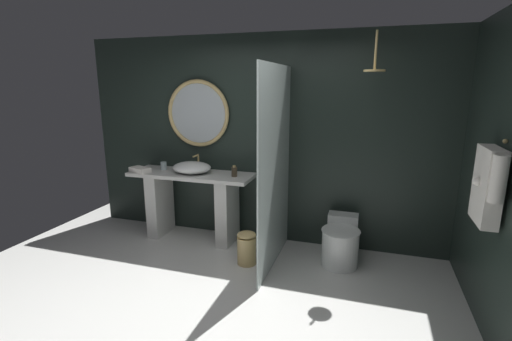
% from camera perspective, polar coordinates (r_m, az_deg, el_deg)
% --- Properties ---
extents(ground_plane, '(5.76, 5.76, 0.00)m').
position_cam_1_polar(ground_plane, '(3.48, -9.01, -21.81)').
color(ground_plane, silver).
extents(back_wall_panel, '(4.80, 0.10, 2.60)m').
position_cam_1_polar(back_wall_panel, '(4.67, 0.84, 4.77)').
color(back_wall_panel, '#1E2823').
rests_on(back_wall_panel, ground_plane).
extents(side_wall_right, '(0.10, 2.47, 2.60)m').
position_cam_1_polar(side_wall_right, '(3.51, 34.07, -0.37)').
color(side_wall_right, '#1E2823').
rests_on(side_wall_right, ground_plane).
extents(vanity_counter, '(1.62, 0.53, 0.89)m').
position_cam_1_polar(vanity_counter, '(4.85, -9.90, -4.47)').
color(vanity_counter, silver).
rests_on(vanity_counter, ground_plane).
extents(vessel_sink, '(0.50, 0.41, 0.22)m').
position_cam_1_polar(vessel_sink, '(4.72, -9.99, 0.46)').
color(vessel_sink, white).
rests_on(vessel_sink, vanity_counter).
extents(tumbler_cup, '(0.08, 0.08, 0.10)m').
position_cam_1_polar(tumbler_cup, '(5.01, -14.25, 0.73)').
color(tumbler_cup, silver).
rests_on(tumbler_cup, vanity_counter).
extents(soap_dispenser, '(0.07, 0.07, 0.14)m').
position_cam_1_polar(soap_dispenser, '(4.49, -3.41, -0.17)').
color(soap_dispenser, '#3D3323').
rests_on(soap_dispenser, vanity_counter).
extents(round_wall_mirror, '(0.87, 0.05, 0.87)m').
position_cam_1_polar(round_wall_mirror, '(4.86, -9.06, 8.80)').
color(round_wall_mirror, tan).
extents(shower_glass_panel, '(0.02, 1.29, 2.20)m').
position_cam_1_polar(shower_glass_panel, '(3.95, 3.01, 0.24)').
color(shower_glass_panel, silver).
rests_on(shower_glass_panel, ground_plane).
extents(rain_shower_head, '(0.21, 0.21, 0.39)m').
position_cam_1_polar(rain_shower_head, '(3.87, 18.06, 15.18)').
color(rain_shower_head, tan).
extents(hanging_bathrobe, '(0.20, 0.54, 0.66)m').
position_cam_1_polar(hanging_bathrobe, '(3.30, 32.52, -1.65)').
color(hanging_bathrobe, tan).
extents(toilet, '(0.43, 0.63, 0.51)m').
position_cam_1_polar(toilet, '(4.31, 13.09, -10.92)').
color(toilet, white).
rests_on(toilet, ground_plane).
extents(waste_bin, '(0.22, 0.22, 0.38)m').
position_cam_1_polar(waste_bin, '(4.21, -1.46, -11.97)').
color(waste_bin, tan).
rests_on(waste_bin, ground_plane).
extents(folded_hand_towel, '(0.30, 0.22, 0.06)m').
position_cam_1_polar(folded_hand_towel, '(4.95, -17.67, 0.11)').
color(folded_hand_towel, silver).
rests_on(folded_hand_towel, vanity_counter).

